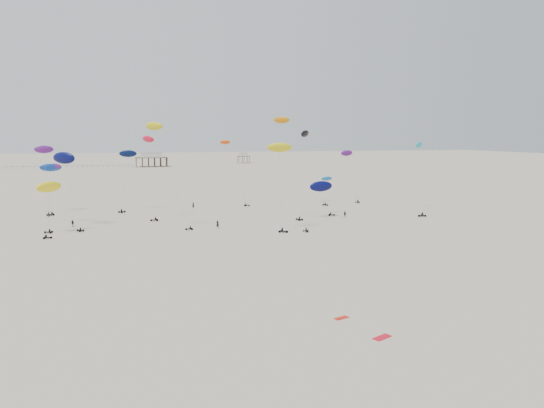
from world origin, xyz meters
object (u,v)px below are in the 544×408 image
object	(u,v)px
pavilion_small	(243,158)
rig_2	(280,161)
pavilion_main	(152,160)
spectator_0	(218,228)
rig_0	(287,143)
rig_7	(420,168)

from	to	relation	value
pavilion_small	rig_2	distance (m)	291.75
pavilion_main	rig_2	bearing A→B (deg)	-86.98
pavilion_small	spectator_0	bearing A→B (deg)	-103.91
rig_0	rig_2	world-z (taller)	rig_0
pavilion_main	rig_2	xyz separation A→B (m)	(13.50, -255.97, 11.23)
rig_0	spectator_0	xyz separation A→B (m)	(-16.63, -0.68, -19.04)
rig_2	spectator_0	bearing A→B (deg)	-82.14
pavilion_small	rig_0	bearing A→B (deg)	-100.66
pavilion_small	rig_0	world-z (taller)	rig_0
rig_7	spectator_0	distance (m)	59.64
pavilion_main	spectator_0	distance (m)	247.61
rig_2	spectator_0	size ratio (longest dim) A/B	9.24
pavilion_main	rig_2	distance (m)	256.57
pavilion_small	rig_2	world-z (taller)	rig_2
pavilion_small	rig_2	bearing A→B (deg)	-101.18
rig_7	spectator_0	xyz separation A→B (m)	(-57.55, -10.06, -11.97)
pavilion_main	rig_2	size ratio (longest dim) A/B	1.07
pavilion_main	rig_7	bearing A→B (deg)	-76.10
spectator_0	pavilion_main	bearing A→B (deg)	-58.92
rig_7	pavilion_small	bearing A→B (deg)	-14.71
pavilion_main	rig_0	world-z (taller)	rig_0
pavilion_main	rig_0	size ratio (longest dim) A/B	0.77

